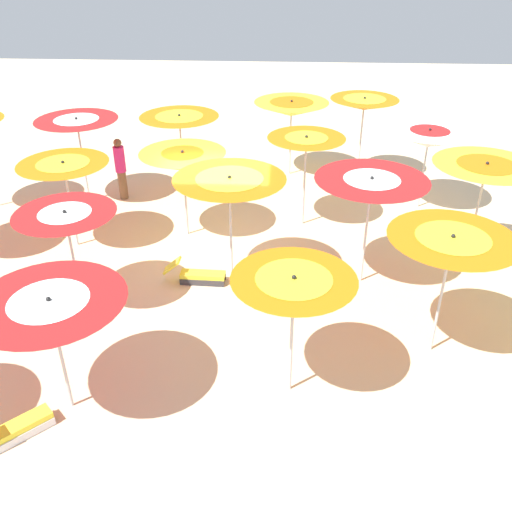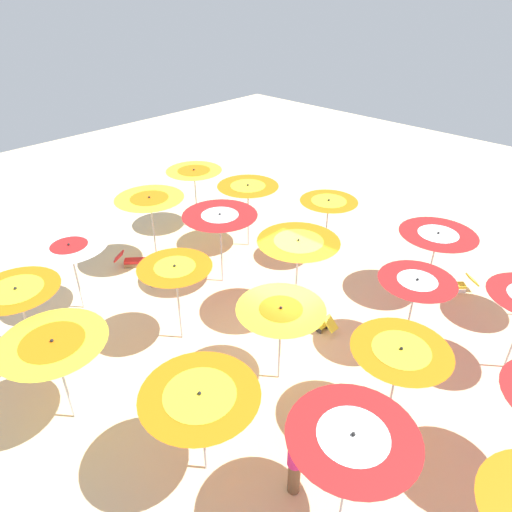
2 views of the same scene
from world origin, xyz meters
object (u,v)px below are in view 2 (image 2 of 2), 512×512
(beach_umbrella_3, at_px, (352,442))
(beach_umbrella_7, at_px, (281,316))
(beach_umbrella_1, at_px, (54,349))
(beach_umbrella_18, at_px, (437,239))
(lounger_2, at_px, (455,285))
(beach_ball, at_px, (152,282))
(beach_umbrella_17, at_px, (328,207))
(beach_umbrella_2, at_px, (200,400))
(lounger_0, at_px, (314,320))
(beach_umbrella_10, at_px, (150,204))
(beach_umbrella_15, at_px, (194,174))
(beach_umbrella_8, at_px, (400,355))
(beach_umbrella_12, at_px, (298,247))
(beach_umbrella_0, at_px, (17,295))
(beach_umbrella_5, at_px, (71,252))
(beach_umbrella_6, at_px, (175,272))
(beach_umbrella_16, at_px, (248,190))
(beach_umbrella_11, at_px, (220,220))
(beach_umbrella_13, at_px, (416,287))
(lounger_3, at_px, (135,261))
(beachgoer_0, at_px, (295,460))

(beach_umbrella_3, relative_size, beach_umbrella_7, 1.08)
(beach_umbrella_1, relative_size, beach_umbrella_18, 1.02)
(lounger_2, distance_m, beach_ball, 9.61)
(beach_umbrella_1, xyz_separation_m, beach_umbrella_7, (-4.10, 2.55, -0.11))
(beach_umbrella_3, xyz_separation_m, beach_umbrella_17, (-7.21, -5.69, -0.16))
(beach_umbrella_2, bearing_deg, lounger_0, -167.11)
(beach_umbrella_10, xyz_separation_m, beach_umbrella_15, (-2.77, -1.12, -0.06))
(beach_umbrella_2, xyz_separation_m, beach_umbrella_8, (-3.58, 2.03, -0.03))
(beach_umbrella_7, xyz_separation_m, beach_umbrella_15, (-3.91, -7.72, 0.24))
(beach_umbrella_3, bearing_deg, beach_umbrella_10, -107.02)
(beach_umbrella_12, bearing_deg, beach_umbrella_17, -158.18)
(beach_umbrella_17, distance_m, lounger_0, 4.16)
(beach_umbrella_0, bearing_deg, beach_umbrella_8, 122.59)
(beach_umbrella_5, bearing_deg, beach_umbrella_2, 81.92)
(beach_umbrella_18, distance_m, beach_ball, 8.86)
(beach_umbrella_17, bearing_deg, beach_umbrella_10, -43.56)
(beach_umbrella_7, height_order, beach_umbrella_18, beach_umbrella_7)
(lounger_0, bearing_deg, beach_umbrella_17, -55.82)
(beach_umbrella_15, bearing_deg, beach_umbrella_5, 15.41)
(beach_umbrella_7, relative_size, beach_umbrella_17, 0.97)
(beach_umbrella_6, height_order, beach_umbrella_16, beach_umbrella_16)
(beach_umbrella_0, relative_size, beach_umbrella_17, 1.09)
(beach_umbrella_10, relative_size, beach_umbrella_12, 0.99)
(beach_umbrella_5, distance_m, beach_umbrella_10, 3.11)
(beach_umbrella_0, xyz_separation_m, beach_umbrella_6, (-3.20, 1.74, -0.10))
(beach_umbrella_10, bearing_deg, beach_umbrella_6, 63.33)
(beach_umbrella_11, distance_m, lounger_0, 4.10)
(beach_umbrella_15, bearing_deg, beach_umbrella_8, 72.77)
(beach_umbrella_2, relative_size, beach_umbrella_5, 1.00)
(beach_umbrella_11, distance_m, beach_umbrella_12, 2.82)
(beach_umbrella_10, distance_m, lounger_0, 6.44)
(beach_umbrella_13, height_order, lounger_2, beach_umbrella_13)
(beach_umbrella_11, height_order, lounger_0, beach_umbrella_11)
(beach_umbrella_7, height_order, beach_umbrella_8, beach_umbrella_7)
(lounger_3, height_order, beach_ball, lounger_3)
(beach_umbrella_16, bearing_deg, beach_umbrella_0, 3.78)
(beachgoer_0, bearing_deg, beach_umbrella_2, 45.48)
(beach_umbrella_15, bearing_deg, beach_umbrella_1, 32.90)
(beach_umbrella_13, relative_size, lounger_0, 1.62)
(lounger_3, bearing_deg, beach_umbrella_0, -109.71)
(beach_umbrella_10, xyz_separation_m, lounger_0, (-1.06, 6.02, -2.04))
(beach_umbrella_1, bearing_deg, beachgoer_0, 113.90)
(lounger_2, xyz_separation_m, lounger_3, (6.14, -8.56, -0.01))
(beach_umbrella_8, relative_size, beach_umbrella_17, 0.95)
(beach_umbrella_3, bearing_deg, lounger_2, -169.70)
(beach_umbrella_1, xyz_separation_m, beach_ball, (-4.25, -2.99, -1.90))
(beach_umbrella_7, height_order, lounger_0, beach_umbrella_7)
(lounger_2, distance_m, lounger_3, 10.53)
(lounger_2, bearing_deg, beachgoer_0, 49.35)
(beach_umbrella_10, relative_size, beach_umbrella_17, 1.10)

